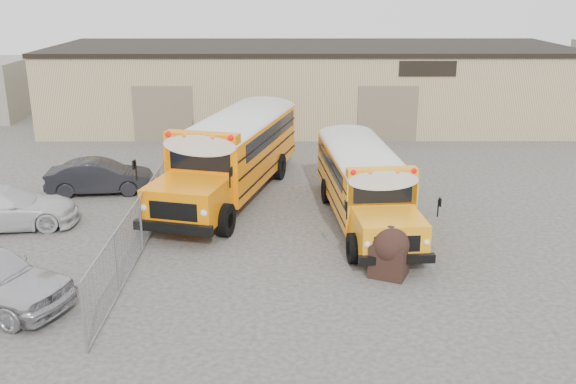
{
  "coord_description": "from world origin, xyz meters",
  "views": [
    {
      "loc": [
        -1.43,
        -18.88,
        8.06
      ],
      "look_at": [
        -1.37,
        1.12,
        1.6
      ],
      "focal_mm": 40.0,
      "sensor_mm": 36.0,
      "label": 1
    }
  ],
  "objects_px": {
    "car_dark": "(100,177)",
    "school_bus_left": "(277,116)",
    "car_white": "(3,208)",
    "tarp_bundle": "(390,251)",
    "school_bus_right": "(339,141)"
  },
  "relations": [
    {
      "from": "car_dark",
      "to": "school_bus_left",
      "type": "bearing_deg",
      "value": -53.64
    },
    {
      "from": "school_bus_left",
      "to": "car_white",
      "type": "relative_size",
      "value": 2.28
    },
    {
      "from": "tarp_bundle",
      "to": "car_dark",
      "type": "xyz_separation_m",
      "value": [
        -10.52,
        7.84,
        -0.09
      ]
    },
    {
      "from": "school_bus_right",
      "to": "car_white",
      "type": "distance_m",
      "value": 13.74
    },
    {
      "from": "car_white",
      "to": "tarp_bundle",
      "type": "bearing_deg",
      "value": -117.24
    },
    {
      "from": "car_dark",
      "to": "tarp_bundle",
      "type": "bearing_deg",
      "value": -132.91
    },
    {
      "from": "school_bus_right",
      "to": "tarp_bundle",
      "type": "distance_m",
      "value": 10.38
    },
    {
      "from": "car_white",
      "to": "school_bus_right",
      "type": "bearing_deg",
      "value": -72.36
    },
    {
      "from": "tarp_bundle",
      "to": "school_bus_right",
      "type": "bearing_deg",
      "value": 93.71
    },
    {
      "from": "car_white",
      "to": "car_dark",
      "type": "height_order",
      "value": "car_white"
    },
    {
      "from": "school_bus_right",
      "to": "car_white",
      "type": "bearing_deg",
      "value": -152.24
    },
    {
      "from": "school_bus_left",
      "to": "car_white",
      "type": "distance_m",
      "value": 14.07
    },
    {
      "from": "school_bus_right",
      "to": "tarp_bundle",
      "type": "height_order",
      "value": "school_bus_right"
    },
    {
      "from": "school_bus_left",
      "to": "car_dark",
      "type": "xyz_separation_m",
      "value": [
        -7.1,
        -6.52,
        -1.19
      ]
    },
    {
      "from": "car_white",
      "to": "car_dark",
      "type": "distance_m",
      "value": 4.52
    }
  ]
}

